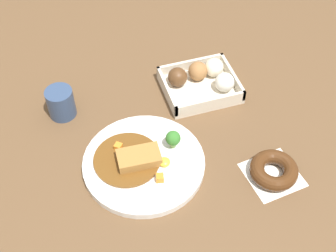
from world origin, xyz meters
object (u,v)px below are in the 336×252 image
at_px(curry_plate, 143,162).
at_px(coffee_mug, 61,103).
at_px(chocolate_ring_donut, 274,170).
at_px(donut_box, 202,81).

bearing_deg(curry_plate, coffee_mug, -55.36).
xyz_separation_m(curry_plate, chocolate_ring_donut, (-0.28, 0.12, 0.01)).
height_order(curry_plate, chocolate_ring_donut, curry_plate).
distance_m(curry_plate, chocolate_ring_donut, 0.31).
bearing_deg(chocolate_ring_donut, coffee_mug, -38.18).
xyz_separation_m(chocolate_ring_donut, coffee_mug, (0.44, -0.34, 0.02)).
distance_m(chocolate_ring_donut, coffee_mug, 0.56).
bearing_deg(donut_box, coffee_mug, -2.66).
xyz_separation_m(donut_box, coffee_mug, (0.38, -0.02, 0.01)).
bearing_deg(donut_box, curry_plate, 42.85).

